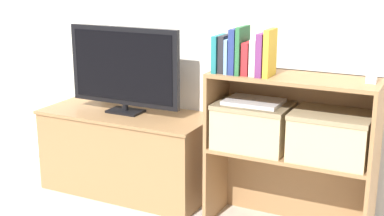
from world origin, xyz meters
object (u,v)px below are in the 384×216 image
(book_skyblue, at_px, (230,56))
(book_plum, at_px, (263,54))
(tv, at_px, (124,68))
(book_navy, at_px, (236,51))
(book_teal, at_px, (219,53))
(storage_basket_left, at_px, (253,124))
(book_crimson, at_px, (249,58))
(book_mustard, at_px, (270,53))
(storage_basket_right, at_px, (331,134))
(laptop, at_px, (254,102))
(book_forest, at_px, (242,50))
(baby_monitor, at_px, (372,73))
(book_ivory, at_px, (256,57))
(tv_stand, at_px, (127,152))
(book_charcoal, at_px, (225,54))

(book_skyblue, distance_m, book_plum, 0.18)
(tv, xyz_separation_m, book_navy, (0.79, -0.12, 0.18))
(book_teal, relative_size, storage_basket_left, 0.49)
(book_crimson, distance_m, storage_basket_left, 0.37)
(tv, bearing_deg, book_mustard, -7.00)
(tv, height_order, storage_basket_left, tv)
(storage_basket_right, bearing_deg, storage_basket_left, 180.00)
(book_teal, bearing_deg, laptop, 15.04)
(book_forest, distance_m, book_mustard, 0.15)
(baby_monitor, bearing_deg, book_forest, -174.25)
(book_ivory, distance_m, laptop, 0.26)
(book_ivory, relative_size, storage_basket_left, 0.47)
(baby_monitor, bearing_deg, tv, 177.88)
(laptop, bearing_deg, tv, 175.48)
(book_crimson, bearing_deg, book_teal, 180.00)
(book_navy, xyz_separation_m, book_ivory, (0.11, 0.00, -0.02))
(book_skyblue, bearing_deg, tv_stand, 170.90)
(book_forest, distance_m, laptop, 0.29)
(storage_basket_left, bearing_deg, tv, 175.48)
(book_plum, bearing_deg, book_forest, 180.00)
(tv_stand, relative_size, laptop, 3.64)
(book_teal, relative_size, book_ivory, 1.04)
(book_mustard, bearing_deg, baby_monitor, 7.47)
(baby_monitor, bearing_deg, book_teal, -175.22)
(book_skyblue, relative_size, book_navy, 0.77)
(book_skyblue, distance_m, storage_basket_right, 0.66)
(tv, height_order, book_charcoal, book_charcoal)
(book_forest, height_order, book_mustard, book_forest)
(baby_monitor, distance_m, laptop, 0.63)
(laptop, bearing_deg, tv_stand, 175.38)
(tv_stand, xyz_separation_m, baby_monitor, (1.47, -0.06, 0.67))
(book_crimson, xyz_separation_m, book_ivory, (0.04, 0.00, 0.01))
(tv_stand, height_order, tv, tv)
(baby_monitor, height_order, storage_basket_left, baby_monitor)
(book_ivory, xyz_separation_m, baby_monitor, (0.57, 0.07, -0.04))
(book_forest, relative_size, laptop, 0.83)
(baby_monitor, distance_m, storage_basket_right, 0.38)
(book_ivory, bearing_deg, tv_stand, 172.33)
(book_mustard, bearing_deg, book_forest, 180.00)
(book_skyblue, xyz_separation_m, book_navy, (0.03, 0.00, 0.03))
(storage_basket_left, distance_m, laptop, 0.12)
(book_navy, height_order, book_forest, book_forest)
(book_crimson, relative_size, laptop, 0.57)
(storage_basket_left, bearing_deg, baby_monitor, 1.45)
(baby_monitor, bearing_deg, book_charcoal, -175.00)
(book_ivory, bearing_deg, book_charcoal, 180.00)
(book_ivory, height_order, storage_basket_left, book_ivory)
(book_plum, relative_size, laptop, 0.74)
(book_teal, bearing_deg, book_navy, -0.00)
(tv, height_order, book_skyblue, tv)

